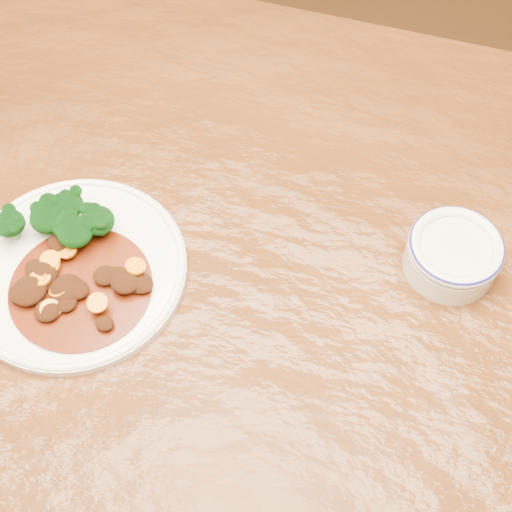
% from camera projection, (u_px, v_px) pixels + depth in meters
% --- Properties ---
extents(ground, '(4.00, 4.00, 0.00)m').
position_uv_depth(ground, '(241.00, 463.00, 1.43)').
color(ground, '#462811').
rests_on(ground, ground).
extents(dining_table, '(1.58, 1.04, 0.75)m').
position_uv_depth(dining_table, '(231.00, 306.00, 0.86)').
color(dining_table, '#4C250D').
rests_on(dining_table, ground).
extents(dinner_plate, '(0.25, 0.25, 0.02)m').
position_uv_depth(dinner_plate, '(75.00, 269.00, 0.79)').
color(dinner_plate, silver).
rests_on(dinner_plate, dining_table).
extents(broccoli_florets, '(0.12, 0.08, 0.04)m').
position_uv_depth(broccoli_florets, '(62.00, 221.00, 0.79)').
color(broccoli_florets, '#6EA253').
rests_on(broccoli_florets, dinner_plate).
extents(mince_stew, '(0.15, 0.15, 0.03)m').
position_uv_depth(mince_stew, '(74.00, 284.00, 0.76)').
color(mince_stew, '#4F1808').
rests_on(mince_stew, dinner_plate).
extents(dip_bowl, '(0.10, 0.10, 0.05)m').
position_uv_depth(dip_bowl, '(453.00, 253.00, 0.78)').
color(dip_bowl, beige).
rests_on(dip_bowl, dining_table).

